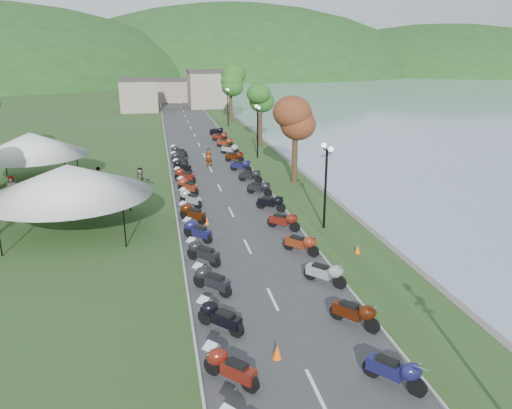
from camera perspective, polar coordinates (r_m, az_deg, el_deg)
road at (r=49.96m, az=-5.94°, el=5.58°), size 7.00×120.00×0.02m
hills_backdrop at (r=208.97m, az=-10.37°, el=14.56°), size 360.00×120.00×76.00m
far_building at (r=94.03m, az=-9.98°, el=12.60°), size 18.00×16.00×5.00m
moto_row_left at (r=26.53m, az=-6.26°, el=-4.23°), size 2.60×49.80×1.10m
moto_row_right at (r=37.95m, az=-0.25°, el=2.63°), size 2.60×49.63×1.10m
vendor_tent_main at (r=30.71m, az=-20.45°, el=0.66°), size 6.26×6.26×4.00m
vendor_tent_side at (r=43.11m, az=-24.17°, el=4.89°), size 5.71×5.71×4.00m
tree_lakeside at (r=39.10m, az=4.50°, el=8.06°), size 2.81×2.81×7.81m
pedestrian_a at (r=36.67m, az=-15.32°, el=0.56°), size 0.80×0.77×1.78m
pedestrian_b at (r=38.12m, az=-18.37°, el=0.92°), size 0.93×0.55×1.85m
traffic_cone_near at (r=18.05m, az=2.43°, el=-16.48°), size 0.35×0.35×0.54m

